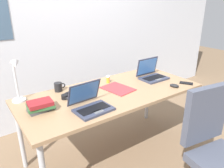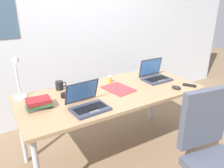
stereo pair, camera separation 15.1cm
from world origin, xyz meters
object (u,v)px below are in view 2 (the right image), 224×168
Objects in this scene: desk_lamp at (18,79)px; paper_folder_by_keyboard at (118,89)px; computer_mouse at (176,87)px; pill_bottle at (110,79)px; book_stack at (39,103)px; laptop_back_right at (88,103)px; coffee_mug at (60,85)px; laptop_by_keyboard at (155,76)px; cell_phone at (189,85)px; office_chair at (214,166)px; headphones at (72,94)px.

desk_lamp is 1.29× the size of paper_folder_by_keyboard.
computer_mouse is 1.22× the size of pill_bottle.
book_stack reaches higher than computer_mouse.
desk_lamp is at bearing 133.42° from laptop_back_right.
laptop_by_keyboard is at bearing -14.79° from coffee_mug.
laptop_by_keyboard reaches higher than cell_phone.
computer_mouse is (1.39, -0.56, -0.18)m from desk_lamp.
cell_phone is at bearing -4.65° from laptop_back_right.
pill_bottle is 0.25× the size of paper_folder_by_keyboard.
laptop_by_keyboard is at bearing 3.16° from paper_folder_by_keyboard.
coffee_mug reaches higher than book_stack.
office_chair is at bearing -104.26° from laptop_by_keyboard.
laptop_by_keyboard is at bearing -3.95° from headphones.
coffee_mug is at bearing 127.60° from computer_mouse.
laptop_back_right reaches higher than book_stack.
paper_folder_by_keyboard is at bearing -95.10° from pill_bottle.
pill_bottle is (-0.49, 0.18, -0.00)m from laptop_by_keyboard.
laptop_by_keyboard is 3.86× the size of pill_bottle.
pill_bottle is at bearing 84.90° from paper_folder_by_keyboard.
office_chair is at bearing -47.31° from desk_lamp.
pill_bottle is 0.35× the size of book_stack.
book_stack is at bearing 136.77° from office_chair.
paper_folder_by_keyboard is 0.59m from coffee_mug.
headphones is at bearing -167.20° from pill_bottle.
laptop_back_right is 0.33× the size of office_chair.
pill_bottle reaches higher than cell_phone.
computer_mouse reaches higher than cell_phone.
coffee_mug is (-0.53, 0.09, 0.00)m from pill_bottle.
pill_bottle reaches higher than headphones.
desk_lamp reaches higher than cell_phone.
desk_lamp is 0.32m from book_stack.
computer_mouse is 0.71× the size of cell_phone.
coffee_mug is at bearing 149.86° from paper_folder_by_keyboard.
book_stack is at bearing -165.73° from pill_bottle.
pill_bottle reaches higher than computer_mouse.
headphones is 0.21m from coffee_mug.
coffee_mug is (0.38, 0.04, -0.15)m from desk_lamp.
desk_lamp reaches higher than laptop_by_keyboard.
headphones is at bearing 93.53° from laptop_back_right.
coffee_mug is 1.53m from office_chair.
laptop_back_right reaches higher than computer_mouse.
office_chair is (1.14, -1.23, -0.54)m from desk_lamp.
office_chair is (0.23, -1.18, -0.38)m from pill_bottle.
cell_phone is at bearing -19.64° from desk_lamp.
paper_folder_by_keyboard is (-0.51, 0.30, -0.01)m from computer_mouse.
headphones is (-0.97, 0.07, -0.03)m from laptop_by_keyboard.
paper_folder_by_keyboard is (0.79, 0.00, -0.04)m from book_stack.
desk_lamp is at bearing 176.59° from pill_bottle.
book_stack is 1.47m from office_chair.
laptop_by_keyboard is 0.98× the size of paper_folder_by_keyboard.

